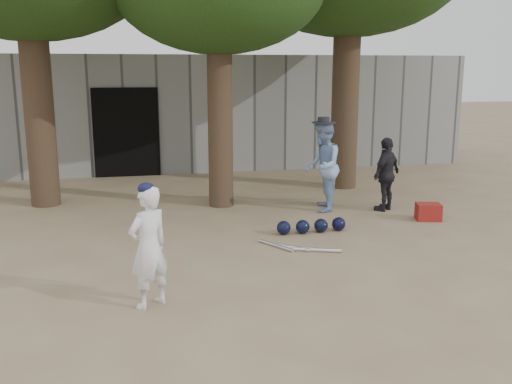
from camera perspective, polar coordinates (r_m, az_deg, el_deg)
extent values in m
plane|color=#937C5E|center=(7.27, -2.96, -9.20)|extent=(70.00, 70.00, 0.00)
imported|color=white|center=(6.52, -10.69, -5.45)|extent=(0.61, 0.57, 1.40)
imported|color=#86A3D0|center=(10.80, 6.66, 2.56)|extent=(0.89, 1.00, 1.71)
imported|color=black|center=(11.06, 12.91, 1.74)|extent=(0.87, 0.75, 1.40)
cube|color=maroon|center=(10.64, 16.85, -1.91)|extent=(0.49, 0.41, 0.30)
cube|color=gray|center=(14.77, -8.21, 7.64)|extent=(16.00, 0.35, 3.00)
cube|color=black|center=(14.57, -12.84, 5.82)|extent=(1.60, 0.08, 2.20)
cube|color=slate|center=(17.26, -8.85, 8.27)|extent=(16.00, 5.00, 3.00)
sphere|color=black|center=(9.32, 2.79, -3.59)|extent=(0.23, 0.23, 0.23)
sphere|color=black|center=(9.40, 4.69, -3.49)|extent=(0.23, 0.23, 0.23)
sphere|color=black|center=(9.51, 6.51, -3.34)|extent=(0.23, 0.23, 0.23)
sphere|color=black|center=(9.64, 8.27, -3.18)|extent=(0.23, 0.23, 0.23)
cylinder|color=silver|center=(8.71, 1.98, -5.33)|extent=(0.42, 0.65, 0.06)
cylinder|color=silver|center=(8.64, 3.34, -5.48)|extent=(0.56, 0.54, 0.06)
cylinder|color=silver|center=(8.58, 4.72, -5.63)|extent=(0.66, 0.38, 0.06)
cylinder|color=silver|center=(8.53, 6.11, -5.78)|extent=(0.70, 0.30, 0.06)
cylinder|color=brown|center=(11.81, -21.21, 11.90)|extent=(0.56, 0.56, 5.50)
cylinder|color=brown|center=(11.01, -3.65, 11.41)|extent=(0.48, 0.48, 5.00)
cylinder|color=brown|center=(12.96, 9.04, 13.18)|extent=(0.60, 0.60, 5.80)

